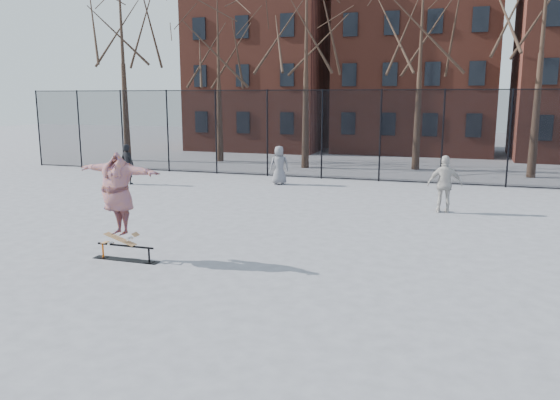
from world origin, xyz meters
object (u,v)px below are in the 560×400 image
(skateboard, at_px, (120,242))
(skater, at_px, (118,200))
(skate_rail, at_px, (126,254))
(bystander_grey, at_px, (279,165))
(bystander_black, at_px, (128,164))
(bystander_white, at_px, (445,184))

(skateboard, height_order, skater, skater)
(skate_rail, xyz_separation_m, skateboard, (-0.13, -0.00, 0.27))
(skate_rail, relative_size, bystander_grey, 1.00)
(skate_rail, height_order, bystander_black, bystander_black)
(skate_rail, bearing_deg, skater, -180.00)
(bystander_grey, bearing_deg, bystander_black, -5.45)
(skateboard, distance_m, bystander_black, 11.34)
(skate_rail, bearing_deg, bystander_black, 123.09)
(skater, relative_size, bystander_grey, 1.39)
(skater, height_order, bystander_white, skater)
(skater, relative_size, bystander_white, 1.24)
(skateboard, distance_m, bystander_white, 10.32)
(skater, xyz_separation_m, bystander_grey, (0.04, 11.49, -0.57))
(skateboard, height_order, bystander_grey, bystander_grey)
(skater, xyz_separation_m, bystander_white, (6.87, 7.69, -0.47))
(bystander_grey, xyz_separation_m, bystander_black, (-6.14, -1.94, 0.03))
(skateboard, bearing_deg, bystander_black, 122.55)
(bystander_grey, bearing_deg, skateboard, 66.80)
(bystander_black, bearing_deg, bystander_grey, -152.53)
(bystander_black, bearing_deg, skater, 132.49)
(bystander_black, bearing_deg, skate_rail, 133.02)
(bystander_grey, xyz_separation_m, bystander_white, (6.82, -3.81, 0.10))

